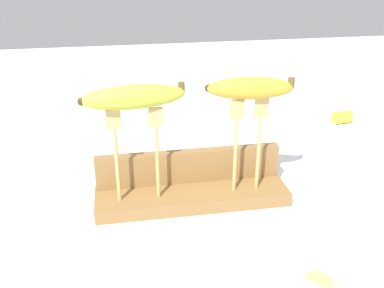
{
  "coord_description": "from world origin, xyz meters",
  "views": [
    {
      "loc": [
        -0.13,
        -0.75,
        0.48
      ],
      "look_at": [
        0.0,
        0.0,
        0.13
      ],
      "focal_mm": 41.91,
      "sensor_mm": 36.0,
      "label": 1
    }
  ],
  "objects_px": {
    "banana_raised_right": "(251,88)",
    "banana_chunk_near": "(343,117)",
    "banana_raised_left": "(134,97)",
    "fork_stand_left": "(136,147)",
    "fork_stand_right": "(248,137)"
  },
  "relations": [
    {
      "from": "banana_raised_left",
      "to": "fork_stand_right",
      "type": "bearing_deg",
      "value": 0.0
    },
    {
      "from": "fork_stand_right",
      "to": "banana_chunk_near",
      "type": "height_order",
      "value": "fork_stand_right"
    },
    {
      "from": "fork_stand_left",
      "to": "fork_stand_right",
      "type": "bearing_deg",
      "value": 0.0
    },
    {
      "from": "banana_raised_left",
      "to": "banana_raised_right",
      "type": "relative_size",
      "value": 1.16
    },
    {
      "from": "fork_stand_left",
      "to": "banana_raised_left",
      "type": "bearing_deg",
      "value": -174.13
    },
    {
      "from": "banana_raised_right",
      "to": "banana_chunk_near",
      "type": "bearing_deg",
      "value": 42.26
    },
    {
      "from": "banana_raised_left",
      "to": "banana_raised_right",
      "type": "bearing_deg",
      "value": 0.0
    },
    {
      "from": "banana_raised_left",
      "to": "banana_chunk_near",
      "type": "xyz_separation_m",
      "value": [
        0.6,
        0.36,
        -0.21
      ]
    },
    {
      "from": "fork_stand_left",
      "to": "fork_stand_right",
      "type": "xyz_separation_m",
      "value": [
        0.21,
        0.0,
        0.0
      ]
    },
    {
      "from": "fork_stand_left",
      "to": "banana_raised_right",
      "type": "xyz_separation_m",
      "value": [
        0.21,
        0.0,
        0.1
      ]
    },
    {
      "from": "fork_stand_right",
      "to": "banana_raised_right",
      "type": "xyz_separation_m",
      "value": [
        -0.0,
        0.0,
        0.1
      ]
    },
    {
      "from": "banana_raised_left",
      "to": "banana_chunk_near",
      "type": "distance_m",
      "value": 0.73
    },
    {
      "from": "fork_stand_left",
      "to": "banana_raised_left",
      "type": "xyz_separation_m",
      "value": [
        -0.0,
        -0.0,
        0.09
      ]
    },
    {
      "from": "banana_raised_left",
      "to": "banana_chunk_near",
      "type": "bearing_deg",
      "value": 30.65
    },
    {
      "from": "banana_raised_right",
      "to": "banana_chunk_near",
      "type": "relative_size",
      "value": 3.04
    }
  ]
}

